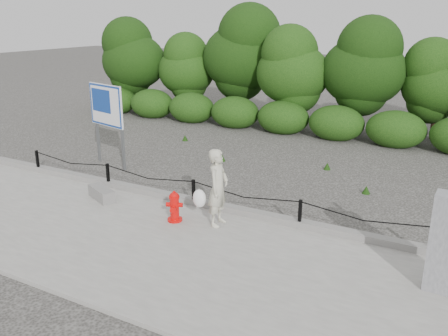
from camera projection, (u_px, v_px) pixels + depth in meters
ground at (194, 208)px, 10.69m from camera, size 90.00×90.00×0.00m
sidewalk at (138, 242)px, 9.01m from camera, size 14.00×4.00×0.08m
curb at (195, 201)px, 10.69m from camera, size 14.00×0.22×0.14m
chain_barrier at (194, 189)px, 10.55m from camera, size 10.06×0.06×0.60m
treeline at (353, 63)px, 16.85m from camera, size 20.43×3.82×4.91m
fire_hydrant at (174, 207)px, 9.74m from camera, size 0.40×0.40×0.66m
pedestrian at (217, 188)px, 9.45m from camera, size 0.71×0.61×1.59m
concrete_block at (101, 193)px, 10.97m from camera, size 0.91×0.63×0.28m
advertising_sign at (106, 109)px, 13.24m from camera, size 1.43×0.44×2.34m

